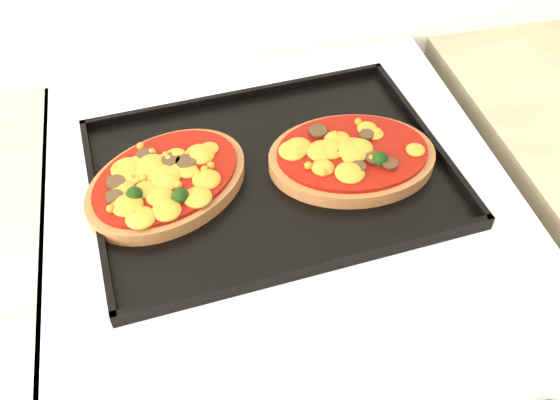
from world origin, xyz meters
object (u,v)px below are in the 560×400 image
object	(u,v)px
baking_tray	(271,171)
pizza_left	(167,180)
pizza_right	(352,155)
stove	(281,364)

from	to	relation	value
baking_tray	pizza_left	size ratio (longest dim) A/B	2.08
baking_tray	pizza_right	xyz separation A→B (m)	(0.10, -0.01, 0.01)
stove	baking_tray	bearing A→B (deg)	110.68
pizza_right	stove	bearing A→B (deg)	-173.20
stove	pizza_left	world-z (taller)	pizza_left
baking_tray	pizza_right	size ratio (longest dim) A/B	2.08
pizza_left	pizza_right	size ratio (longest dim) A/B	1.00
stove	pizza_right	size ratio (longest dim) A/B	4.24
pizza_right	baking_tray	bearing A→B (deg)	174.94
stove	pizza_right	distance (m)	0.49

